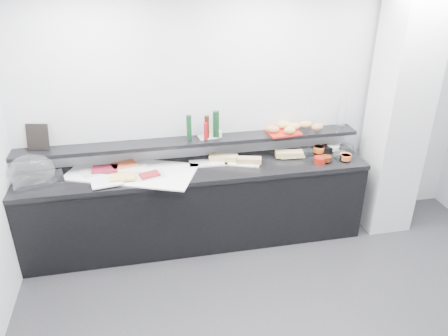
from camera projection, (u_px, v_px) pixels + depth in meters
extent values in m
cube|color=silver|center=(255.00, 113.00, 4.71)|extent=(5.00, 0.02, 2.70)
cube|color=silver|center=(398.00, 115.00, 4.67)|extent=(0.50, 0.50, 2.70)
cube|color=black|center=(197.00, 208.00, 4.72)|extent=(3.60, 0.60, 0.85)
cube|color=black|center=(196.00, 171.00, 4.53)|extent=(3.62, 0.62, 0.05)
cube|color=black|center=(193.00, 141.00, 4.57)|extent=(3.60, 0.25, 0.04)
cube|color=#B2B5B9|center=(39.00, 181.00, 4.23)|extent=(0.51, 0.40, 0.04)
ellipsoid|color=white|center=(31.00, 172.00, 4.17)|extent=(0.50, 0.39, 0.34)
cube|color=white|center=(132.00, 172.00, 4.43)|extent=(1.40, 1.03, 0.01)
cube|color=silver|center=(98.00, 170.00, 4.42)|extent=(0.38, 0.33, 0.01)
cube|color=maroon|center=(105.00, 169.00, 4.41)|extent=(0.26, 0.17, 0.02)
cube|color=white|center=(127.00, 167.00, 4.48)|extent=(0.39, 0.32, 0.01)
cube|color=#EE5F30|center=(124.00, 165.00, 4.50)|extent=(0.29, 0.23, 0.02)
cube|color=white|center=(107.00, 182.00, 4.19)|extent=(0.32, 0.24, 0.01)
cube|color=#E1C757|center=(123.00, 177.00, 4.25)|extent=(0.24, 0.15, 0.02)
cube|color=silver|center=(151.00, 175.00, 4.33)|extent=(0.31, 0.24, 0.01)
cube|color=maroon|center=(150.00, 175.00, 4.29)|extent=(0.21, 0.17, 0.02)
cube|color=silver|center=(208.00, 163.00, 4.61)|extent=(0.41, 0.19, 0.01)
cube|color=#E2BC76|center=(223.00, 157.00, 4.65)|extent=(0.32, 0.21, 0.06)
cylinder|color=silver|center=(215.00, 164.00, 4.57)|extent=(0.16, 0.02, 0.01)
cube|color=white|center=(242.00, 163.00, 4.61)|extent=(0.39, 0.27, 0.01)
cube|color=tan|center=(249.00, 160.00, 4.59)|extent=(0.27, 0.16, 0.06)
cylinder|color=silver|center=(256.00, 166.00, 4.53)|extent=(0.14, 0.09, 0.01)
cube|color=silver|center=(290.00, 155.00, 4.79)|extent=(0.33, 0.18, 0.01)
cube|color=tan|center=(289.00, 154.00, 4.73)|extent=(0.31, 0.16, 0.06)
cylinder|color=#AEB1B5|center=(288.00, 159.00, 4.68)|extent=(0.16, 0.02, 0.01)
cylinder|color=white|center=(306.00, 152.00, 4.80)|extent=(0.17, 0.17, 0.07)
cylinder|color=#CC591B|center=(319.00, 150.00, 4.83)|extent=(0.16, 0.16, 0.05)
cylinder|color=black|center=(327.00, 149.00, 4.88)|extent=(0.15, 0.15, 0.07)
cylinder|color=#4F110B|center=(319.00, 148.00, 4.86)|extent=(0.15, 0.15, 0.05)
cylinder|color=white|center=(346.00, 148.00, 4.91)|extent=(0.18, 0.18, 0.07)
cylinder|color=white|center=(333.00, 147.00, 4.89)|extent=(0.18, 0.18, 0.05)
cylinder|color=#9C180E|center=(320.00, 160.00, 4.61)|extent=(0.13, 0.13, 0.07)
cylinder|color=#531E0B|center=(326.00, 158.00, 4.62)|extent=(0.11, 0.11, 0.05)
cylinder|color=white|center=(340.00, 156.00, 4.72)|extent=(0.19, 0.19, 0.07)
cylinder|color=#EB6039|center=(345.00, 156.00, 4.67)|extent=(0.14, 0.14, 0.05)
cylinder|color=black|center=(345.00, 158.00, 4.67)|extent=(0.13, 0.13, 0.07)
cylinder|color=#D0551C|center=(346.00, 157.00, 4.65)|extent=(0.11, 0.11, 0.05)
cube|color=black|center=(37.00, 137.00, 4.28)|extent=(0.23, 0.12, 0.26)
cube|color=#CBA492|center=(33.00, 136.00, 4.29)|extent=(0.17, 0.09, 0.22)
cube|color=silver|center=(209.00, 137.00, 4.62)|extent=(0.24, 0.17, 0.01)
cylinder|color=#103B1C|center=(189.00, 127.00, 4.49)|extent=(0.06, 0.06, 0.26)
cylinder|color=#3D160B|center=(207.00, 127.00, 4.53)|extent=(0.06, 0.06, 0.24)
cylinder|color=#0E3518|center=(216.00, 124.00, 4.55)|extent=(0.09, 0.09, 0.28)
cylinder|color=#A80C14|center=(206.00, 131.00, 4.50)|extent=(0.05, 0.05, 0.18)
cylinder|color=white|center=(216.00, 134.00, 4.58)|extent=(0.04, 0.04, 0.07)
cylinder|color=silver|center=(220.00, 134.00, 4.57)|extent=(0.04, 0.04, 0.07)
cube|color=#B41D13|center=(284.00, 133.00, 4.71)|extent=(0.37, 0.28, 0.02)
ellipsoid|color=gold|center=(286.00, 125.00, 4.77)|extent=(0.15, 0.13, 0.08)
ellipsoid|color=gold|center=(283.00, 125.00, 4.78)|extent=(0.18, 0.14, 0.08)
ellipsoid|color=tan|center=(306.00, 124.00, 4.79)|extent=(0.15, 0.10, 0.08)
ellipsoid|color=#BD8148|center=(273.00, 129.00, 4.67)|extent=(0.16, 0.14, 0.08)
ellipsoid|color=gold|center=(290.00, 130.00, 4.63)|extent=(0.13, 0.10, 0.08)
ellipsoid|color=#B47C44|center=(317.00, 127.00, 4.73)|extent=(0.18, 0.15, 0.08)
ellipsoid|color=gold|center=(294.00, 126.00, 4.74)|extent=(0.15, 0.10, 0.08)
cylinder|color=white|center=(341.00, 115.00, 4.82)|extent=(0.10, 0.10, 0.30)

